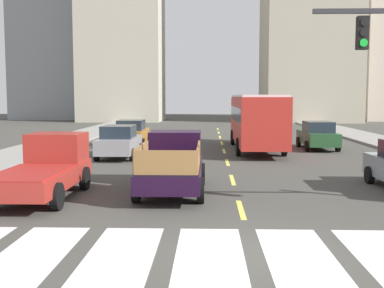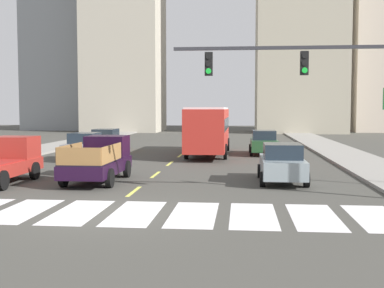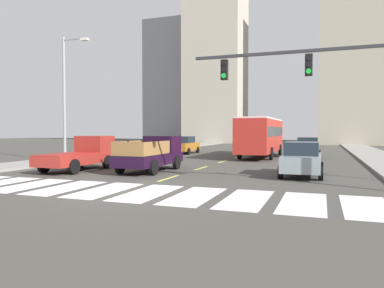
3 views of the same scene
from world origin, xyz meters
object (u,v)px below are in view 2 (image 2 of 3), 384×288
Objects in this scene: sedan_near_left at (85,146)px; sedan_far at (264,143)px; sedan_mid at (282,163)px; pickup_dark at (3,162)px; city_bus at (209,127)px; sedan_near_right at (106,140)px; traffic_signal_gantry at (336,82)px; pickup_stakebed at (100,160)px.

sedan_near_left is 1.00× the size of sedan_far.
pickup_dark is at bearing -176.16° from sedan_mid.
sedan_near_right is (-7.87, 1.99, -1.09)m from city_bus.
sedan_far is 0.51× the size of traffic_signal_gantry.
pickup_stakebed is 1.18× the size of sedan_far.
pickup_dark is at bearing -163.30° from pickup_stakebed.
sedan_mid is at bearing 4.32° from pickup_stakebed.
traffic_signal_gantry is (1.71, -17.20, 3.32)m from sedan_far.
pickup_stakebed is 8.13m from sedan_mid.
sedan_near_right is at bearing 89.39° from pickup_dark.
pickup_stakebed is at bearing 158.79° from traffic_signal_gantry.
sedan_near_left and sedan_far have the same top height.
city_bus reaches higher than sedan_near_right.
traffic_signal_gantry reaches higher than city_bus.
traffic_signal_gantry is (13.71, -2.74, 3.26)m from pickup_dark.
sedan_mid is 13.25m from sedan_far.
traffic_signal_gantry reaches higher than pickup_dark.
sedan_near_left is at bearing 87.08° from pickup_dark.
pickup_stakebed is 10.84m from traffic_signal_gantry.
sedan_near_left is 1.00× the size of sedan_mid.
pickup_dark reaches higher than sedan_mid.
pickup_dark is (-4.07, -1.00, -0.02)m from pickup_stakebed.
pickup_stakebed reaches higher than sedan_mid.
pickup_dark is 0.61× the size of traffic_signal_gantry.
traffic_signal_gantry is at bearing -42.47° from sedan_near_left.
sedan_near_left is 0.51× the size of traffic_signal_gantry.
sedan_mid is at bearing -35.32° from sedan_near_left.
traffic_signal_gantry is (13.13, -12.60, 3.32)m from sedan_near_left.
sedan_mid is 0.51× the size of traffic_signal_gantry.
city_bus is 4.04m from sedan_far.
traffic_signal_gantry is (13.42, -18.59, 3.32)m from sedan_near_right.
traffic_signal_gantry is (5.55, -16.60, 2.23)m from city_bus.
traffic_signal_gantry is (9.64, -3.74, 3.25)m from pickup_stakebed.
city_bus is 1.26× the size of traffic_signal_gantry.
sedan_near_left is (-7.58, -4.00, -1.09)m from city_bus.
sedan_near_left is 12.31m from sedan_far.
sedan_near_right is at bearing 171.02° from sedan_far.
sedan_mid is 1.00× the size of sedan_far.
city_bus is at bearing 29.14° from sedan_near_left.
pickup_dark is 1.18× the size of sedan_far.
sedan_far is at bearing 23.28° from sedan_near_left.
sedan_far is at bearing 95.66° from traffic_signal_gantry.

